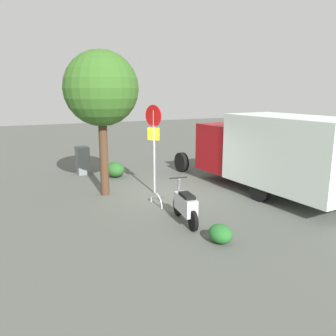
% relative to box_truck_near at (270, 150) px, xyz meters
% --- Properties ---
extents(ground_plane, '(60.00, 60.00, 0.00)m').
position_rel_box_truck_near_xyz_m(ground_plane, '(1.70, 3.46, -1.60)').
color(ground_plane, '#4F534C').
extents(box_truck_near, '(8.32, 2.80, 2.86)m').
position_rel_box_truck_near_xyz_m(box_truck_near, '(0.00, 0.00, 0.00)').
color(box_truck_near, black).
rests_on(box_truck_near, ground).
extents(motorcycle, '(1.81, 0.59, 1.20)m').
position_rel_box_truck_near_xyz_m(motorcycle, '(-1.36, 4.16, -1.08)').
color(motorcycle, black).
rests_on(motorcycle, ground).
extents(stop_sign, '(0.71, 0.33, 3.20)m').
position_rel_box_truck_near_xyz_m(stop_sign, '(1.75, 3.80, 0.54)').
color(stop_sign, '#9E9EA3').
rests_on(stop_sign, ground).
extents(street_tree, '(2.57, 2.57, 5.05)m').
position_rel_box_truck_near_xyz_m(street_tree, '(2.33, 5.48, 2.13)').
color(street_tree, '#47301E').
rests_on(street_tree, ground).
extents(utility_cabinet, '(0.63, 0.55, 1.24)m').
position_rel_box_truck_near_xyz_m(utility_cabinet, '(5.92, 5.54, -0.98)').
color(utility_cabinet, slate).
rests_on(utility_cabinet, ground).
extents(bike_rack_hoop, '(0.85, 0.10, 0.85)m').
position_rel_box_truck_near_xyz_m(bike_rack_hoop, '(0.43, 4.29, -1.60)').
color(bike_rack_hoop, '#B7B7BC').
rests_on(bike_rack_hoop, ground).
extents(shrub_near_sign, '(0.97, 0.79, 0.66)m').
position_rel_box_truck_near_xyz_m(shrub_near_sign, '(4.74, 4.38, -1.26)').
color(shrub_near_sign, '#275A23').
rests_on(shrub_near_sign, ground).
extents(shrub_mid_verge, '(0.68, 0.56, 0.46)m').
position_rel_box_truck_near_xyz_m(shrub_mid_verge, '(-2.89, 3.99, -1.36)').
color(shrub_mid_verge, '#236327').
rests_on(shrub_mid_verge, ground).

